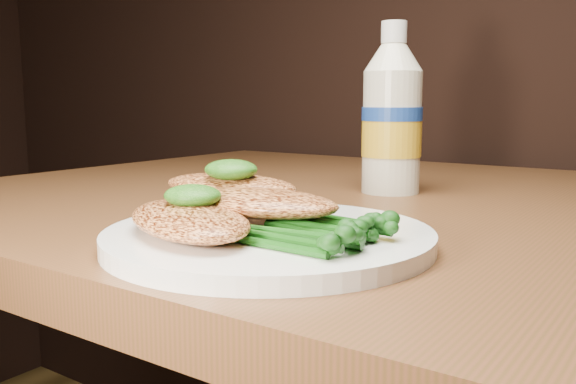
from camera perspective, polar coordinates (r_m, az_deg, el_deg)
The scene contains 8 objects.
plate at distance 0.46m, azimuth -1.80°, elevation -4.26°, with size 0.25×0.25×0.01m, color white.
chicken_front at distance 0.45m, azimuth -9.25°, elevation -2.56°, with size 0.14×0.07×0.02m, color #EB8D4A.
chicken_mid at distance 0.47m, azimuth -3.13°, elevation -0.92°, with size 0.14×0.07×0.02m, color #EB8D4A.
chicken_back at distance 0.51m, azimuth -5.48°, elevation 0.64°, with size 0.12×0.06×0.02m, color #EB8D4A.
pesto_front at distance 0.45m, azimuth -8.90°, elevation -0.33°, with size 0.04×0.04×0.02m, color black.
pesto_back at distance 0.49m, azimuth -5.35°, elevation 2.09°, with size 0.04×0.04×0.02m, color black.
broccolini_bundle at distance 0.42m, azimuth 2.11°, elevation -3.32°, with size 0.11×0.09×0.02m, color #144C10, non-canonical shape.
mayo_bottle at distance 0.73m, azimuth 9.71°, elevation 7.70°, with size 0.07×0.07×0.20m, color beige, non-canonical shape.
Camera 1 is at (0.23, 0.42, 0.86)m, focal length 38.05 mm.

